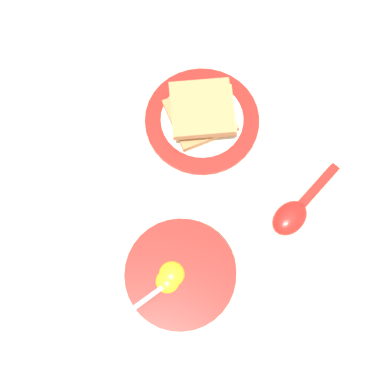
{
  "coord_description": "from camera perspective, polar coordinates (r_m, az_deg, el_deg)",
  "views": [
    {
      "loc": [
        -0.24,
        -0.18,
        0.75
      ],
      "look_at": [
        -0.12,
        -0.01,
        0.02
      ],
      "focal_mm": 42.0,
      "sensor_mm": 36.0,
      "label": 1
    }
  ],
  "objects": [
    {
      "name": "egg_bowl",
      "position": [
        0.73,
        -1.51,
        -10.46
      ],
      "size": [
        0.17,
        0.17,
        0.07
      ],
      "color": "red",
      "rests_on": "ground_plane"
    },
    {
      "name": "toast_sandwich",
      "position": [
        0.79,
        1.25,
        10.11
      ],
      "size": [
        0.14,
        0.14,
        0.04
      ],
      "color": "tan",
      "rests_on": "toast_plate"
    },
    {
      "name": "ground_plane",
      "position": [
        0.81,
        6.12,
        5.1
      ],
      "size": [
        3.0,
        3.0,
        0.0
      ],
      "primitive_type": "plane",
      "color": "beige"
    },
    {
      "name": "soup_spoon",
      "position": [
        0.77,
        12.93,
        -2.53
      ],
      "size": [
        0.16,
        0.06,
        0.03
      ],
      "color": "red",
      "rests_on": "ground_plane"
    },
    {
      "name": "toast_plate",
      "position": [
        0.82,
        1.28,
        9.11
      ],
      "size": [
        0.21,
        0.21,
        0.01
      ],
      "color": "red",
      "rests_on": "ground_plane"
    }
  ]
}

